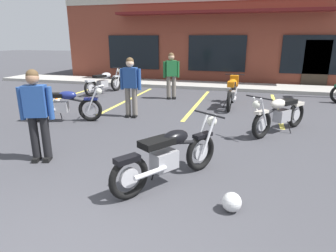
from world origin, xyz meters
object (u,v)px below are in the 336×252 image
object	(u,v)px
motorcycle_foreground_classic	(170,155)
motorcycle_orange_scrambler	(64,105)
traffic_cone	(57,102)
person_in_shorts_foreground	(37,110)
person_by_back_row	(131,84)
motorcycle_black_cruiser	(104,82)
helmet_on_pavement	(232,202)
motorcycle_red_sportbike	(280,114)
motorcycle_silver_naked	(232,90)
person_in_black_shirt	(171,73)

from	to	relation	value
motorcycle_foreground_classic	motorcycle_orange_scrambler	xyz separation A→B (m)	(-3.67, 2.59, 0.00)
motorcycle_foreground_classic	traffic_cone	bearing A→B (deg)	142.09
person_in_shorts_foreground	traffic_cone	distance (m)	4.17
person_in_shorts_foreground	person_by_back_row	size ratio (longest dim) A/B	1.00
motorcycle_black_cruiser	helmet_on_pavement	xyz separation A→B (m)	(5.61, -7.21, -0.33)
motorcycle_red_sportbike	motorcycle_black_cruiser	bearing A→B (deg)	151.30
motorcycle_red_sportbike	motorcycle_silver_naked	bearing A→B (deg)	116.65
traffic_cone	motorcycle_silver_naked	bearing A→B (deg)	21.21
motorcycle_foreground_classic	person_in_black_shirt	size ratio (longest dim) A/B	1.10
person_in_shorts_foreground	motorcycle_black_cruiser	bearing A→B (deg)	108.02
person_in_black_shirt	motorcycle_red_sportbike	bearing A→B (deg)	-42.08
motorcycle_orange_scrambler	helmet_on_pavement	xyz separation A→B (m)	(4.67, -3.13, -0.33)
person_in_black_shirt	person_in_shorts_foreground	world-z (taller)	same
person_in_shorts_foreground	person_in_black_shirt	bearing A→B (deg)	82.56
motorcycle_red_sportbike	motorcycle_foreground_classic	bearing A→B (deg)	-120.34
motorcycle_foreground_classic	person_in_black_shirt	bearing A→B (deg)	105.04
motorcycle_silver_naked	motorcycle_foreground_classic	bearing A→B (deg)	-95.50
motorcycle_silver_naked	person_in_black_shirt	world-z (taller)	person_in_black_shirt
person_in_black_shirt	traffic_cone	world-z (taller)	person_in_black_shirt
motorcycle_red_sportbike	person_by_back_row	distance (m)	3.99
motorcycle_red_sportbike	person_in_black_shirt	size ratio (longest dim) A/B	1.07
motorcycle_foreground_classic	motorcycle_silver_naked	xyz separation A→B (m)	(0.55, 5.70, 0.07)
helmet_on_pavement	traffic_cone	size ratio (longest dim) A/B	0.49
person_by_back_row	helmet_on_pavement	world-z (taller)	person_by_back_row
motorcycle_foreground_classic	helmet_on_pavement	distance (m)	1.19
person_by_back_row	person_in_black_shirt	bearing A→B (deg)	81.65
motorcycle_silver_naked	motorcycle_orange_scrambler	bearing A→B (deg)	-143.60
motorcycle_foreground_classic	person_in_black_shirt	world-z (taller)	person_in_black_shirt
motorcycle_red_sportbike	person_in_black_shirt	world-z (taller)	person_in_black_shirt
motorcycle_red_sportbike	person_in_shorts_foreground	distance (m)	5.26
person_by_back_row	helmet_on_pavement	bearing A→B (deg)	-52.60
motorcycle_red_sportbike	motorcycle_black_cruiser	xyz separation A→B (m)	(-6.44, 3.53, 0.00)
motorcycle_red_sportbike	helmet_on_pavement	world-z (taller)	motorcycle_red_sportbike
motorcycle_black_cruiser	person_in_black_shirt	xyz separation A→B (m)	(2.91, -0.34, 0.49)
person_by_back_row	helmet_on_pavement	distance (m)	5.19
person_in_shorts_foreground	helmet_on_pavement	bearing A→B (deg)	-11.86
person_in_shorts_foreground	person_by_back_row	world-z (taller)	same
motorcycle_orange_scrambler	motorcycle_black_cruiser	bearing A→B (deg)	102.93
motorcycle_orange_scrambler	person_by_back_row	distance (m)	1.88
motorcycle_silver_naked	person_in_black_shirt	size ratio (longest dim) A/B	1.26
traffic_cone	helmet_on_pavement	bearing A→B (deg)	-36.44
motorcycle_silver_naked	traffic_cone	xyz separation A→B (m)	(-5.25, -2.04, -0.27)
motorcycle_red_sportbike	motorcycle_orange_scrambler	xyz separation A→B (m)	(-5.50, -0.55, 0.00)
motorcycle_foreground_classic	motorcycle_black_cruiser	bearing A→B (deg)	124.67
motorcycle_black_cruiser	helmet_on_pavement	bearing A→B (deg)	-52.13
motorcycle_foreground_classic	motorcycle_orange_scrambler	size ratio (longest dim) A/B	0.90
motorcycle_silver_naked	motorcycle_orange_scrambler	distance (m)	5.24
motorcycle_red_sportbike	person_in_shorts_foreground	world-z (taller)	person_in_shorts_foreground
traffic_cone	person_in_shorts_foreground	bearing A→B (deg)	-57.66
person_by_back_row	motorcycle_silver_naked	bearing A→B (deg)	39.30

